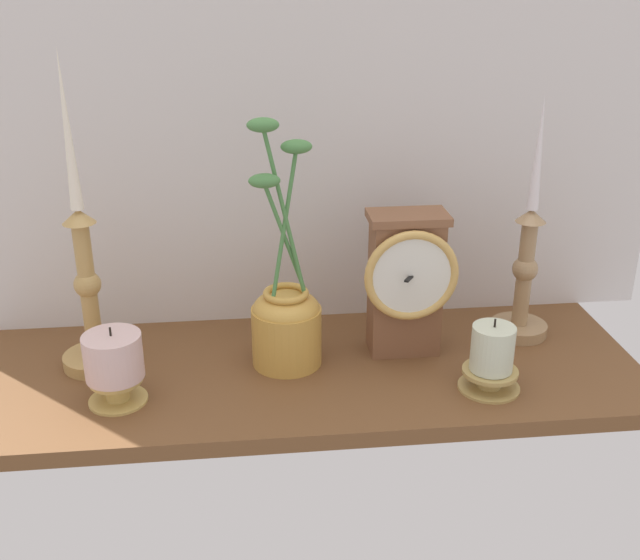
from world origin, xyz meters
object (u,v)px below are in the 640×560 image
candlestick_tall_left (525,271)px  brass_vase_jar (286,317)px  mantel_clock (406,281)px  pillar_candle_front (114,365)px  pillar_candle_near_clock (491,360)px  candlestick_tall_center (88,288)px

candlestick_tall_left → brass_vase_jar: size_ratio=1.05×
mantel_clock → pillar_candle_front: bearing=-166.5°
candlestick_tall_left → brass_vase_jar: bearing=-171.9°
candlestick_tall_left → brass_vase_jar: 38.64cm
mantel_clock → pillar_candle_near_clock: size_ratio=2.04×
pillar_candle_front → mantel_clock: bearing=13.5°
mantel_clock → candlestick_tall_center: bearing=179.1°
brass_vase_jar → pillar_candle_near_clock: bearing=-20.9°
brass_vase_jar → candlestick_tall_center: bearing=175.2°
brass_vase_jar → pillar_candle_near_clock: (28.02, -10.70, -2.96)cm
brass_vase_jar → pillar_candle_front: 25.41cm
candlestick_tall_center → pillar_candle_front: candlestick_tall_center is taller
pillar_candle_front → pillar_candle_near_clock: 51.98cm
candlestick_tall_center → pillar_candle_near_clock: candlestick_tall_center is taller
mantel_clock → pillar_candle_front: mantel_clock is taller
candlestick_tall_center → pillar_candle_near_clock: bearing=-13.1°
brass_vase_jar → pillar_candle_front: brass_vase_jar is taller
pillar_candle_front → pillar_candle_near_clock: size_ratio=1.04×
pillar_candle_near_clock → pillar_candle_front: bearing=177.5°
mantel_clock → pillar_candle_near_clock: bearing=-51.6°
candlestick_tall_left → candlestick_tall_center: 66.58cm
pillar_candle_front → pillar_candle_near_clock: (51.92, -2.27, -1.13)cm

